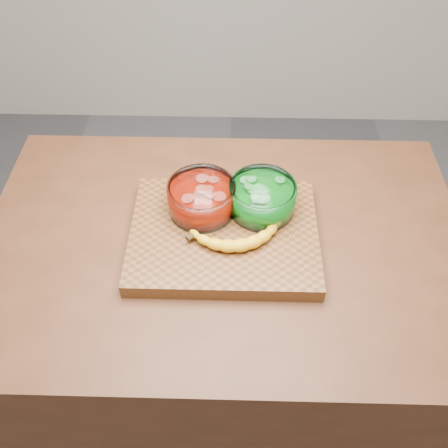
{
  "coord_description": "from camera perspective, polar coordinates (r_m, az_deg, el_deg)",
  "views": [
    {
      "loc": [
        0.02,
        -0.79,
        1.84
      ],
      "look_at": [
        0.0,
        0.0,
        0.96
      ],
      "focal_mm": 40.0,
      "sensor_mm": 36.0,
      "label": 1
    }
  ],
  "objects": [
    {
      "name": "bowl_red",
      "position": [
        1.22,
        -2.56,
        2.95
      ],
      "size": [
        0.17,
        0.17,
        0.08
      ],
      "color": "white",
      "rests_on": "cutting_board"
    },
    {
      "name": "counter",
      "position": [
        1.6,
        0.0,
        -12.35
      ],
      "size": [
        1.2,
        0.8,
        0.9
      ],
      "primitive_type": "cube",
      "color": "#4F2B17",
      "rests_on": "ground"
    },
    {
      "name": "cutting_board",
      "position": [
        1.21,
        0.0,
        -1.27
      ],
      "size": [
        0.45,
        0.35,
        0.04
      ],
      "primitive_type": "cube",
      "color": "brown",
      "rests_on": "counter"
    },
    {
      "name": "ground",
      "position": [
        2.0,
        0.0,
        -18.75
      ],
      "size": [
        3.5,
        3.5,
        0.0
      ],
      "primitive_type": "plane",
      "color": "#525256",
      "rests_on": "ground"
    },
    {
      "name": "banana",
      "position": [
        1.17,
        1.37,
        -1.06
      ],
      "size": [
        0.25,
        0.13,
        0.04
      ],
      "primitive_type": null,
      "color": "#EDA915",
      "rests_on": "cutting_board"
    },
    {
      "name": "bowl_green",
      "position": [
        1.22,
        4.38,
        2.99
      ],
      "size": [
        0.16,
        0.16,
        0.08
      ],
      "color": "white",
      "rests_on": "cutting_board"
    }
  ]
}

